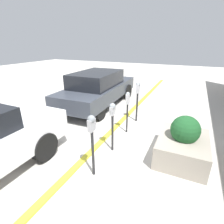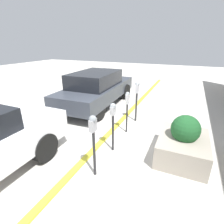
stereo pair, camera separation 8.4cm
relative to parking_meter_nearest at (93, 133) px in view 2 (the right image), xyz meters
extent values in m
plane|color=beige|center=(1.54, 0.40, -1.02)|extent=(40.00, 40.00, 0.00)
cube|color=gold|center=(1.54, 0.48, -1.00)|extent=(19.00, 0.16, 0.04)
cylinder|color=#232326|center=(0.00, 0.00, -0.49)|extent=(0.06, 0.06, 1.07)
cube|color=#B7B7BC|center=(0.00, 0.00, 0.17)|extent=(0.18, 0.09, 0.25)
sphere|color=gray|center=(0.00, 0.00, 0.30)|extent=(0.16, 0.16, 0.16)
cylinder|color=#232326|center=(1.01, 0.02, -0.51)|extent=(0.06, 0.06, 1.03)
cube|color=#B7B7BC|center=(1.01, 0.02, 0.12)|extent=(0.18, 0.09, 0.22)
sphere|color=gray|center=(1.01, 0.02, 0.23)|extent=(0.16, 0.16, 0.16)
cylinder|color=#232326|center=(2.13, 0.03, -0.54)|extent=(0.05, 0.05, 0.96)
cube|color=#B7B7BC|center=(2.13, 0.03, 0.10)|extent=(0.14, 0.09, 0.31)
sphere|color=gray|center=(2.13, 0.03, 0.25)|extent=(0.12, 0.12, 0.12)
cylinder|color=#232326|center=(3.09, 0.01, -0.49)|extent=(0.06, 0.06, 1.07)
cube|color=#B7B7BC|center=(3.09, 0.01, 0.20)|extent=(0.18, 0.09, 0.30)
sphere|color=gray|center=(3.09, 0.01, 0.35)|extent=(0.15, 0.15, 0.15)
cube|color=#A39989|center=(1.41, -1.68, -0.73)|extent=(1.48, 1.14, 0.58)
sphere|color=#1E5628|center=(1.41, -1.68, -0.23)|extent=(0.68, 0.68, 0.68)
cylinder|color=black|center=(-0.04, 1.35, -0.67)|extent=(0.71, 0.23, 0.71)
cube|color=#383D47|center=(4.09, 2.11, -0.37)|extent=(4.80, 1.95, 0.58)
cube|color=black|center=(3.90, 2.11, 0.22)|extent=(2.52, 1.66, 0.59)
cylinder|color=black|center=(5.56, 1.28, -0.66)|extent=(0.73, 0.22, 0.73)
cylinder|color=black|center=(5.56, 2.94, -0.66)|extent=(0.73, 0.22, 0.73)
cylinder|color=black|center=(2.62, 1.28, -0.66)|extent=(0.73, 0.22, 0.73)
cylinder|color=black|center=(2.62, 2.94, -0.66)|extent=(0.73, 0.22, 0.73)
camera|label=1|loc=(-2.61, -1.66, 1.68)|focal=28.00mm
camera|label=2|loc=(-2.65, -1.58, 1.68)|focal=28.00mm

